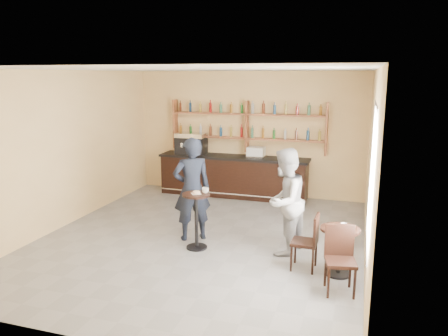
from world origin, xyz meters
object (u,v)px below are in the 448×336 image
(bar_counter, at_px, (233,176))
(man_main, at_px, (192,189))
(pedestal_table, at_px, (196,221))
(chair_west, at_px, (304,242))
(patron_second, at_px, (284,202))
(espresso_machine, at_px, (191,143))
(cafe_table, at_px, (339,251))
(chair_south, at_px, (340,261))
(pastry_case, at_px, (256,152))

(bar_counter, bearing_deg, man_main, -87.79)
(pedestal_table, distance_m, man_main, 0.67)
(bar_counter, xyz_separation_m, pedestal_table, (0.37, -3.60, -0.01))
(chair_west, xyz_separation_m, patron_second, (-0.44, 0.57, 0.47))
(man_main, bearing_deg, pedestal_table, 86.91)
(espresso_machine, xyz_separation_m, man_main, (1.29, -3.19, -0.34))
(pedestal_table, distance_m, patron_second, 1.62)
(cafe_table, bearing_deg, man_main, 164.90)
(chair_west, xyz_separation_m, chair_south, (0.60, -0.65, 0.03))
(patron_second, bearing_deg, bar_counter, -135.11)
(chair_west, relative_size, patron_second, 0.49)
(bar_counter, relative_size, pastry_case, 8.79)
(pedestal_table, distance_m, chair_south, 2.74)
(patron_second, bearing_deg, man_main, -78.99)
(espresso_machine, height_order, cafe_table, espresso_machine)
(bar_counter, height_order, chair_south, bar_counter)
(pedestal_table, xyz_separation_m, cafe_table, (2.52, -0.33, -0.13))
(espresso_machine, xyz_separation_m, pedestal_table, (1.53, -3.60, -0.82))
(espresso_machine, relative_size, cafe_table, 1.00)
(chair_south, bearing_deg, chair_west, 121.10)
(cafe_table, relative_size, chair_west, 0.83)
(espresso_machine, xyz_separation_m, patron_second, (3.07, -3.31, -0.39))
(pedestal_table, distance_m, chair_west, 2.00)
(bar_counter, xyz_separation_m, man_main, (0.12, -3.19, 0.46))
(cafe_table, height_order, chair_west, chair_west)
(pedestal_table, height_order, patron_second, patron_second)
(pastry_case, height_order, pedestal_table, pastry_case)
(cafe_table, height_order, chair_south, chair_south)
(espresso_machine, height_order, pedestal_table, espresso_machine)
(cafe_table, relative_size, chair_south, 0.79)
(chair_south, bearing_deg, bar_counter, 111.38)
(bar_counter, xyz_separation_m, espresso_machine, (-1.16, 0.00, 0.80))
(cafe_table, bearing_deg, chair_south, -85.24)
(pastry_case, xyz_separation_m, chair_west, (1.75, -3.88, -0.72))
(chair_west, height_order, patron_second, patron_second)
(man_main, xyz_separation_m, chair_west, (2.22, -0.70, -0.52))
(pastry_case, bearing_deg, espresso_machine, -179.34)
(pastry_case, bearing_deg, man_main, -97.80)
(chair_west, bearing_deg, espresso_machine, -135.75)
(man_main, height_order, cafe_table, man_main)
(espresso_machine, bearing_deg, chair_west, -51.00)
(pedestal_table, bearing_deg, pastry_case, 86.37)
(man_main, distance_m, patron_second, 1.79)
(pastry_case, distance_m, pedestal_table, 3.67)
(bar_counter, bearing_deg, espresso_machine, 180.00)
(man_main, bearing_deg, cafe_table, 131.04)
(man_main, bearing_deg, chair_west, 128.70)
(man_main, distance_m, chair_south, 3.17)
(cafe_table, bearing_deg, chair_west, 174.81)
(bar_counter, xyz_separation_m, cafe_table, (2.89, -3.93, -0.14))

